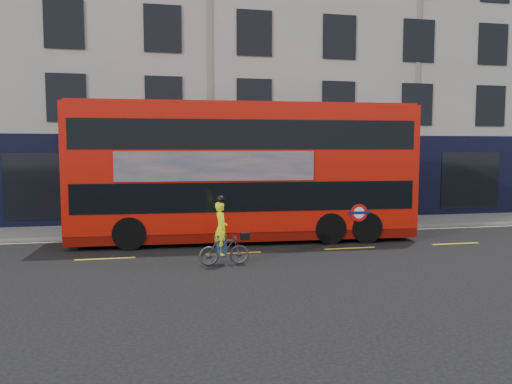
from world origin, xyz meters
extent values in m
plane|color=black|center=(0.00, 0.00, 0.00)|extent=(120.00, 120.00, 0.00)
cube|color=slate|center=(0.00, 6.50, 0.06)|extent=(60.00, 3.00, 0.12)
cube|color=gray|center=(0.00, 5.00, 0.07)|extent=(60.00, 0.12, 0.13)
cube|color=#B1B0A7|center=(0.00, 13.00, 7.50)|extent=(50.00, 10.00, 15.00)
cube|color=black|center=(0.00, 7.98, 2.00)|extent=(50.00, 0.08, 4.00)
cube|color=silver|center=(0.00, 4.70, 0.00)|extent=(58.00, 0.10, 0.01)
cube|color=red|center=(0.77, 3.80, 2.71)|extent=(12.43, 3.42, 4.42)
cube|color=#5F0903|center=(0.77, 3.80, 0.34)|extent=(12.43, 3.37, 0.34)
cube|color=black|center=(0.77, 3.80, 1.73)|extent=(11.95, 3.44, 1.01)
cube|color=black|center=(0.77, 3.80, 3.86)|extent=(11.95, 3.44, 1.01)
cube|color=#9E140B|center=(0.77, 3.80, 4.95)|extent=(12.18, 3.30, 0.09)
cube|color=black|center=(6.93, 3.48, 1.73)|extent=(0.17, 2.52, 1.01)
cube|color=black|center=(6.93, 3.48, 3.86)|extent=(0.17, 2.52, 1.01)
cube|color=black|center=(-5.40, 4.12, 1.73)|extent=(0.17, 2.52, 1.01)
cube|color=#AC7B77|center=(-0.42, 2.43, 2.80)|extent=(6.71, 0.38, 1.01)
cylinder|color=red|center=(4.61, 2.17, 1.12)|extent=(0.63, 0.05, 0.63)
cylinder|color=white|center=(4.61, 2.17, 1.12)|extent=(0.40, 0.04, 0.40)
cube|color=#0C1459|center=(4.61, 2.16, 1.12)|extent=(0.78, 0.06, 0.10)
cylinder|color=black|center=(5.01, 3.58, 0.56)|extent=(1.26, 2.90, 1.12)
cylinder|color=black|center=(3.67, 3.65, 0.56)|extent=(1.26, 2.90, 1.12)
cylinder|color=black|center=(-3.25, 4.01, 0.56)|extent=(1.26, 2.90, 1.12)
imported|color=#424447|center=(-0.52, -0.04, 0.44)|extent=(1.50, 0.50, 0.89)
imported|color=#D5E311|center=(-0.61, -0.05, 1.08)|extent=(0.40, 0.58, 1.54)
cube|color=black|center=(0.10, -0.01, 0.82)|extent=(0.26, 0.21, 0.20)
cube|color=#1C2C4B|center=(-0.61, -0.05, 0.59)|extent=(0.29, 0.36, 0.63)
sphere|color=black|center=(-0.61, -0.05, 1.93)|extent=(0.23, 0.23, 0.23)
camera|label=1|loc=(-2.50, -14.22, 3.39)|focal=35.00mm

